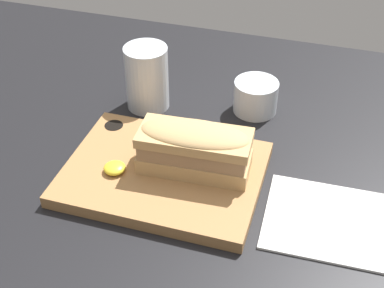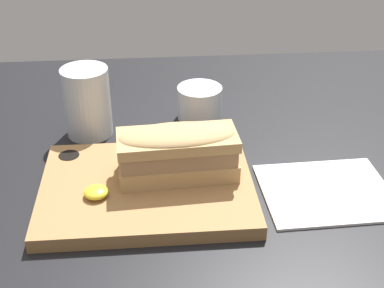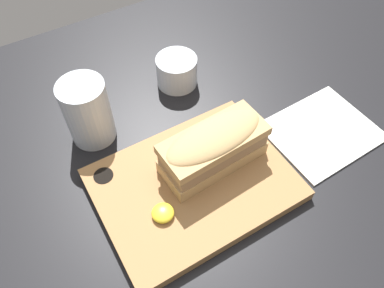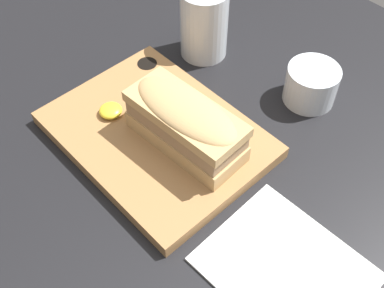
% 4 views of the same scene
% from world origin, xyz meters
% --- Properties ---
extents(dining_table, '(1.56, 1.04, 0.02)m').
position_xyz_m(dining_table, '(0.00, 0.00, 0.01)').
color(dining_table, black).
rests_on(dining_table, ground).
extents(serving_board, '(0.31, 0.23, 0.02)m').
position_xyz_m(serving_board, '(-0.10, -0.01, 0.03)').
color(serving_board, '#9E7042').
rests_on(serving_board, dining_table).
extents(sandwich, '(0.18, 0.08, 0.08)m').
position_xyz_m(sandwich, '(-0.05, 0.01, 0.08)').
color(sandwich, tan).
rests_on(sandwich, serving_board).
extents(mustard_dollop, '(0.03, 0.03, 0.01)m').
position_xyz_m(mustard_dollop, '(-0.17, -0.04, 0.05)').
color(mustard_dollop, yellow).
rests_on(mustard_dollop, serving_board).
extents(water_glass, '(0.08, 0.08, 0.12)m').
position_xyz_m(water_glass, '(-0.20, 0.18, 0.07)').
color(water_glass, silver).
rests_on(water_glass, dining_table).
extents(wine_glass, '(0.08, 0.08, 0.06)m').
position_xyz_m(wine_glass, '(0.00, 0.22, 0.05)').
color(wine_glass, silver).
rests_on(wine_glass, dining_table).
extents(napkin, '(0.19, 0.16, 0.00)m').
position_xyz_m(napkin, '(0.16, -0.03, 0.02)').
color(napkin, white).
rests_on(napkin, dining_table).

